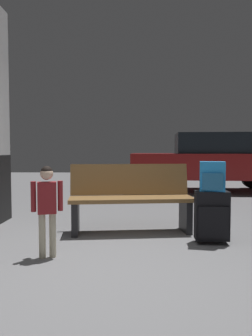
% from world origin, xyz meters
% --- Properties ---
extents(ground_plane, '(18.00, 18.00, 0.10)m').
position_xyz_m(ground_plane, '(0.00, 4.00, -0.05)').
color(ground_plane, slate).
extents(bench, '(1.65, 0.70, 0.89)m').
position_xyz_m(bench, '(0.23, 1.48, 0.44)').
color(bench, brown).
rests_on(bench, ground_plane).
extents(suitcase, '(0.39, 0.25, 0.60)m').
position_xyz_m(suitcase, '(1.17, 0.93, 0.32)').
color(suitcase, black).
rests_on(suitcase, ground_plane).
extents(backpack_bright, '(0.30, 0.23, 0.34)m').
position_xyz_m(backpack_bright, '(1.17, 0.93, 0.77)').
color(backpack_bright, '#268CD8').
rests_on(backpack_bright, suitcase).
extents(child, '(0.30, 0.18, 0.92)m').
position_xyz_m(child, '(-0.60, 0.39, 0.57)').
color(child, beige).
rests_on(child, ground_plane).
extents(parked_car_near, '(4.21, 2.02, 1.51)m').
position_xyz_m(parked_car_near, '(2.35, 5.83, 0.81)').
color(parked_car_near, maroon).
rests_on(parked_car_near, ground_plane).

